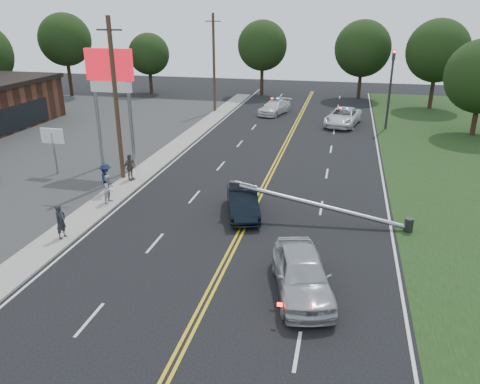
% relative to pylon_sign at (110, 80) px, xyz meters
% --- Properties ---
extents(ground, '(120.00, 120.00, 0.00)m').
position_rel_pylon_sign_xyz_m(ground, '(10.50, -14.00, -6.00)').
color(ground, black).
rests_on(ground, ground).
extents(sidewalk, '(1.80, 70.00, 0.12)m').
position_rel_pylon_sign_xyz_m(sidewalk, '(2.10, -4.00, -5.94)').
color(sidewalk, gray).
rests_on(sidewalk, ground).
extents(centerline_yellow, '(0.36, 80.00, 0.00)m').
position_rel_pylon_sign_xyz_m(centerline_yellow, '(10.50, -4.00, -5.99)').
color(centerline_yellow, gold).
rests_on(centerline_yellow, ground).
extents(pylon_sign, '(3.20, 0.35, 8.00)m').
position_rel_pylon_sign_xyz_m(pylon_sign, '(0.00, 0.00, 0.00)').
color(pylon_sign, gray).
rests_on(pylon_sign, ground).
extents(small_sign, '(1.60, 0.14, 3.10)m').
position_rel_pylon_sign_xyz_m(small_sign, '(-3.50, -2.00, -3.66)').
color(small_sign, gray).
rests_on(small_sign, ground).
extents(traffic_signal, '(0.28, 0.41, 7.05)m').
position_rel_pylon_sign_xyz_m(traffic_signal, '(18.80, 16.00, -1.79)').
color(traffic_signal, '#2D2D30').
rests_on(traffic_signal, ground).
extents(fallen_streetlight, '(9.36, 0.44, 1.91)m').
position_rel_pylon_sign_xyz_m(fallen_streetlight, '(14.69, -6.00, -5.08)').
color(fallen_streetlight, '#2D2D30').
rests_on(fallen_streetlight, ground).
extents(utility_pole_mid, '(1.60, 0.28, 10.00)m').
position_rel_pylon_sign_xyz_m(utility_pole_mid, '(1.30, -2.00, -0.91)').
color(utility_pole_mid, '#382619').
rests_on(utility_pole_mid, ground).
extents(utility_pole_far, '(1.60, 0.28, 10.00)m').
position_rel_pylon_sign_xyz_m(utility_pole_far, '(1.30, 20.00, -0.91)').
color(utility_pole_far, '#382619').
rests_on(utility_pole_far, ground).
extents(tree_4, '(6.33, 6.33, 10.03)m').
position_rel_pylon_sign_xyz_m(tree_4, '(-19.23, 25.58, 0.85)').
color(tree_4, black).
rests_on(tree_4, ground).
extents(tree_5, '(5.24, 5.24, 7.60)m').
position_rel_pylon_sign_xyz_m(tree_5, '(-10.18, 29.88, -1.03)').
color(tree_5, black).
rests_on(tree_5, ground).
extents(tree_6, '(6.18, 6.18, 9.20)m').
position_rel_pylon_sign_xyz_m(tree_6, '(4.26, 31.82, 0.10)').
color(tree_6, black).
rests_on(tree_6, ground).
extents(tree_7, '(6.68, 6.68, 9.29)m').
position_rel_pylon_sign_xyz_m(tree_7, '(16.47, 31.84, -0.06)').
color(tree_7, black).
rests_on(tree_7, ground).
extents(tree_8, '(6.67, 6.67, 9.51)m').
position_rel_pylon_sign_xyz_m(tree_8, '(24.19, 27.24, 0.17)').
color(tree_8, black).
rests_on(tree_8, ground).
extents(crashed_sedan, '(2.73, 4.60, 1.43)m').
position_rel_pylon_sign_xyz_m(crashed_sedan, '(10.13, -5.82, -5.28)').
color(crashed_sedan, black).
rests_on(crashed_sedan, ground).
extents(waiting_sedan, '(3.20, 5.32, 1.70)m').
position_rel_pylon_sign_xyz_m(waiting_sedan, '(13.96, -12.60, -5.15)').
color(waiting_sedan, '#ACAEB4').
rests_on(waiting_sedan, ground).
extents(emergency_a, '(3.76, 6.22, 1.62)m').
position_rel_pylon_sign_xyz_m(emergency_a, '(14.90, 16.66, -5.19)').
color(emergency_a, silver).
rests_on(emergency_a, ground).
extents(emergency_b, '(3.38, 5.31, 1.43)m').
position_rel_pylon_sign_xyz_m(emergency_b, '(7.77, 20.28, -5.28)').
color(emergency_b, silver).
rests_on(emergency_b, ground).
extents(bystander_a, '(0.46, 0.65, 1.70)m').
position_rel_pylon_sign_xyz_m(bystander_a, '(2.39, -10.64, -5.03)').
color(bystander_a, '#24242B').
rests_on(bystander_a, sidewalk).
extents(bystander_b, '(0.69, 0.85, 1.62)m').
position_rel_pylon_sign_xyz_m(bystander_b, '(2.50, -6.07, -5.07)').
color(bystander_b, '#B6B6BB').
rests_on(bystander_b, sidewalk).
extents(bystander_c, '(1.08, 1.36, 1.85)m').
position_rel_pylon_sign_xyz_m(bystander_c, '(1.71, -4.92, -4.95)').
color(bystander_c, '#181D3D').
rests_on(bystander_c, sidewalk).
extents(bystander_d, '(0.73, 1.09, 1.71)m').
position_rel_pylon_sign_xyz_m(bystander_d, '(2.02, -2.37, -5.02)').
color(bystander_d, '#524842').
rests_on(bystander_d, sidewalk).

